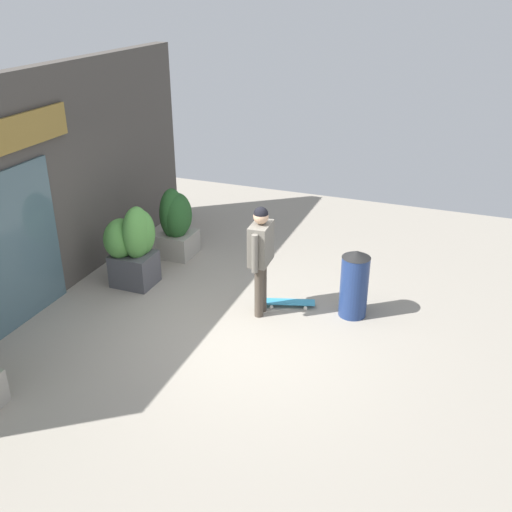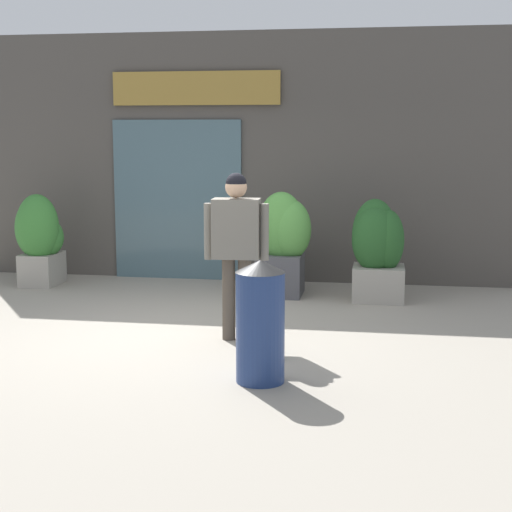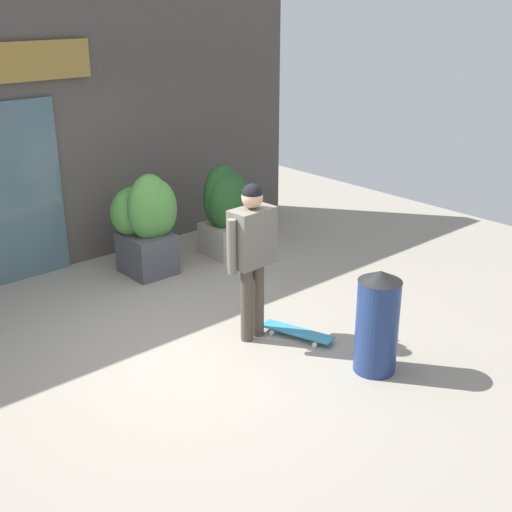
{
  "view_description": "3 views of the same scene",
  "coord_description": "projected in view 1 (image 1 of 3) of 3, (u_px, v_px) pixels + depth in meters",
  "views": [
    {
      "loc": [
        -6.49,
        -2.8,
        4.5
      ],
      "look_at": [
        0.77,
        -0.03,
        0.83
      ],
      "focal_mm": 41.39,
      "sensor_mm": 36.0,
      "label": 1
    },
    {
      "loc": [
        2.02,
        -7.65,
        2.08
      ],
      "look_at": [
        0.77,
        -0.03,
        0.83
      ],
      "focal_mm": 54.67,
      "sensor_mm": 36.0,
      "label": 2
    },
    {
      "loc": [
        -3.58,
        -4.91,
        3.41
      ],
      "look_at": [
        0.77,
        -0.03,
        0.83
      ],
      "focal_mm": 47.25,
      "sensor_mm": 36.0,
      "label": 3
    }
  ],
  "objects": [
    {
      "name": "skateboard",
      "position": [
        289.0,
        302.0,
        8.92
      ],
      "size": [
        0.41,
        0.81,
        0.08
      ],
      "rotation": [
        0.0,
        0.0,
        -1.27
      ],
      "color": "teal",
      "rests_on": "ground_plane"
    },
    {
      "name": "trash_bin",
      "position": [
        354.0,
        283.0,
        8.49
      ],
      "size": [
        0.41,
        0.41,
        1.03
      ],
      "color": "navy",
      "rests_on": "ground_plane"
    },
    {
      "name": "building_facade",
      "position": [
        36.0,
        192.0,
        8.55
      ],
      "size": [
        7.85,
        0.31,
        3.41
      ],
      "color": "#4C4742",
      "rests_on": "ground_plane"
    },
    {
      "name": "ground_plane",
      "position": [
        235.0,
        331.0,
        8.31
      ],
      "size": [
        12.0,
        12.0,
        0.0
      ],
      "primitive_type": "plane",
      "color": "gray"
    },
    {
      "name": "skateboarder",
      "position": [
        261.0,
        250.0,
        8.31
      ],
      "size": [
        0.64,
        0.28,
        1.67
      ],
      "rotation": [
        0.0,
        0.0,
        -1.52
      ],
      "color": "#4C4238",
      "rests_on": "ground_plane"
    },
    {
      "name": "planter_box_left",
      "position": [
        176.0,
        221.0,
        10.31
      ],
      "size": [
        0.65,
        0.58,
        1.26
      ],
      "color": "gray",
      "rests_on": "ground_plane"
    },
    {
      "name": "planter_box_mid",
      "position": [
        133.0,
        244.0,
        9.31
      ],
      "size": [
        0.77,
        0.73,
        1.33
      ],
      "color": "#47474C",
      "rests_on": "ground_plane"
    }
  ]
}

